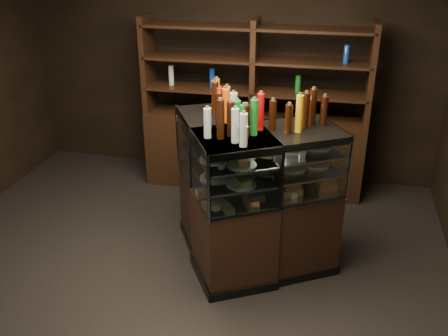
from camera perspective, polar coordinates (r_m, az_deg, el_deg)
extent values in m
plane|color=black|center=(4.54, -6.43, -13.12)|extent=(5.00, 5.00, 0.00)
cube|color=black|center=(6.11, 0.74, 12.86)|extent=(5.00, 0.02, 3.00)
cube|color=black|center=(4.50, 4.67, -7.25)|extent=(1.34, 1.14, 0.79)
cube|color=black|center=(4.70, 4.51, -10.89)|extent=(1.38, 1.17, 0.08)
cube|color=black|center=(4.09, 5.11, 3.70)|extent=(1.34, 1.14, 0.06)
cube|color=silver|center=(4.30, 4.85, -2.70)|extent=(1.27, 1.07, 0.02)
cube|color=silver|center=(4.22, 4.94, -0.48)|extent=(1.27, 1.07, 0.02)
cube|color=silver|center=(4.15, 5.03, 1.60)|extent=(1.27, 1.07, 0.02)
cube|color=white|center=(3.93, 6.73, -1.25)|extent=(1.03, 0.63, 0.56)
cylinder|color=silver|center=(4.21, 14.16, -0.03)|extent=(0.03, 0.03, 0.58)
cylinder|color=silver|center=(3.74, -1.75, -2.47)|extent=(0.03, 0.03, 0.58)
cube|color=black|center=(4.65, 0.10, -6.03)|extent=(1.11, 1.34, 0.79)
cube|color=black|center=(4.84, 0.10, -9.61)|extent=(1.15, 1.38, 0.08)
cube|color=black|center=(4.25, 0.11, 4.64)|extent=(1.11, 1.34, 0.06)
cube|color=silver|center=(4.45, 0.11, -1.58)|extent=(1.05, 1.28, 0.02)
cube|color=silver|center=(4.37, 0.11, 0.58)|extent=(1.05, 1.28, 0.02)
cube|color=silver|center=(4.31, 0.11, 2.60)|extent=(1.05, 1.28, 0.02)
cube|color=white|center=(4.27, -3.90, 1.11)|extent=(0.60, 1.05, 0.56)
cylinder|color=silver|center=(3.74, -1.75, -2.47)|extent=(0.03, 0.03, 0.58)
cylinder|color=silver|center=(4.82, -5.34, 3.92)|extent=(0.03, 0.03, 0.58)
cube|color=#D08E4B|center=(4.10, -1.50, -3.45)|extent=(0.20, 0.17, 0.06)
cube|color=#D08E4B|center=(4.20, 2.91, -2.77)|extent=(0.20, 0.17, 0.06)
cube|color=#D08E4B|center=(4.32, 7.09, -2.10)|extent=(0.20, 0.17, 0.06)
cube|color=#D08E4B|center=(4.47, 11.01, -1.46)|extent=(0.20, 0.17, 0.06)
cylinder|color=white|center=(4.07, -1.00, -1.12)|extent=(0.24, 0.24, 0.01)
cube|color=#D08E4B|center=(4.05, -1.00, -0.69)|extent=(0.19, 0.16, 0.05)
cylinder|color=white|center=(4.13, 2.03, -0.69)|extent=(0.24, 0.24, 0.01)
cube|color=#D08E4B|center=(4.12, 2.03, -0.25)|extent=(0.19, 0.16, 0.05)
cylinder|color=white|center=(4.21, 4.95, -0.26)|extent=(0.24, 0.24, 0.01)
cube|color=#D08E4B|center=(4.20, 4.97, 0.16)|extent=(0.19, 0.16, 0.05)
cylinder|color=white|center=(4.30, 7.76, 0.15)|extent=(0.24, 0.24, 0.01)
cube|color=#D08E4B|center=(4.28, 7.79, 0.57)|extent=(0.19, 0.16, 0.05)
cylinder|color=white|center=(4.40, 10.45, 0.54)|extent=(0.24, 0.24, 0.01)
cube|color=#D08E4B|center=(4.38, 10.49, 0.95)|extent=(0.19, 0.16, 0.05)
cylinder|color=white|center=(4.00, -1.02, 1.02)|extent=(0.24, 0.24, 0.02)
cube|color=#D08E4B|center=(3.98, -1.02, 1.47)|extent=(0.19, 0.16, 0.05)
cylinder|color=white|center=(4.06, 2.06, 1.43)|extent=(0.24, 0.24, 0.02)
cube|color=#D08E4B|center=(4.05, 2.07, 1.88)|extent=(0.19, 0.16, 0.05)
cylinder|color=white|center=(4.14, 5.04, 1.82)|extent=(0.24, 0.24, 0.02)
cube|color=#D08E4B|center=(4.13, 5.05, 2.26)|extent=(0.19, 0.16, 0.05)
cylinder|color=white|center=(4.23, 7.89, 2.19)|extent=(0.24, 0.24, 0.02)
cube|color=#D08E4B|center=(4.22, 7.92, 2.62)|extent=(0.19, 0.16, 0.05)
cylinder|color=white|center=(4.33, 10.62, 2.54)|extent=(0.24, 0.24, 0.02)
cube|color=#D08E4B|center=(4.32, 10.66, 2.97)|extent=(0.19, 0.16, 0.05)
cube|color=#D08E4B|center=(4.87, -1.89, 1.34)|extent=(0.17, 0.20, 0.06)
cube|color=#D08E4B|center=(4.57, -0.84, -0.29)|extent=(0.17, 0.20, 0.06)
cube|color=#D08E4B|center=(4.28, 0.35, -2.15)|extent=(0.17, 0.20, 0.06)
cube|color=#D08E4B|center=(4.00, 1.71, -4.27)|extent=(0.17, 0.20, 0.06)
cylinder|color=white|center=(4.77, -1.42, 2.97)|extent=(0.24, 0.24, 0.01)
cube|color=#D08E4B|center=(4.76, -1.43, 3.35)|extent=(0.16, 0.19, 0.05)
cylinder|color=white|center=(4.57, -0.69, 1.93)|extent=(0.24, 0.24, 0.01)
cube|color=#D08E4B|center=(4.55, -0.69, 2.33)|extent=(0.16, 0.19, 0.05)
cylinder|color=white|center=(4.37, 0.11, 0.79)|extent=(0.24, 0.24, 0.01)
cube|color=#D08E4B|center=(4.35, 0.11, 1.21)|extent=(0.16, 0.19, 0.05)
cylinder|color=white|center=(4.17, 0.98, -0.45)|extent=(0.24, 0.24, 0.01)
cube|color=#D08E4B|center=(4.15, 0.99, -0.02)|extent=(0.16, 0.19, 0.05)
cylinder|color=white|center=(3.97, 1.95, -1.82)|extent=(0.24, 0.24, 0.01)
cube|color=#D08E4B|center=(3.96, 1.95, -1.37)|extent=(0.16, 0.19, 0.05)
cylinder|color=white|center=(4.71, -1.45, 4.84)|extent=(0.24, 0.24, 0.02)
cube|color=#D08E4B|center=(4.70, -1.45, 5.24)|extent=(0.16, 0.19, 0.05)
cylinder|color=white|center=(4.50, -0.70, 3.88)|extent=(0.24, 0.24, 0.02)
cube|color=#D08E4B|center=(4.49, -0.70, 4.29)|extent=(0.16, 0.19, 0.05)
cylinder|color=white|center=(4.30, 0.11, 2.82)|extent=(0.24, 0.24, 0.02)
cube|color=#D08E4B|center=(4.29, 0.11, 3.24)|extent=(0.16, 0.19, 0.05)
cylinder|color=white|center=(4.10, 1.00, 1.65)|extent=(0.24, 0.24, 0.02)
cube|color=#D08E4B|center=(4.08, 1.00, 2.10)|extent=(0.16, 0.19, 0.05)
cylinder|color=white|center=(3.90, 1.98, 0.37)|extent=(0.24, 0.24, 0.02)
cube|color=#D08E4B|center=(3.88, 1.99, 0.83)|extent=(0.16, 0.19, 0.05)
cylinder|color=#B20C0A|center=(3.86, -1.74, 5.21)|extent=(0.06, 0.06, 0.28)
cylinder|color=silver|center=(3.82, -1.77, 7.33)|extent=(0.03, 0.03, 0.02)
cylinder|color=silver|center=(3.89, -0.44, 5.36)|extent=(0.06, 0.06, 0.28)
cylinder|color=silver|center=(3.84, -0.44, 7.46)|extent=(0.03, 0.03, 0.02)
cylinder|color=yellow|center=(3.92, 0.85, 5.50)|extent=(0.06, 0.06, 0.28)
cylinder|color=silver|center=(3.87, 0.86, 7.59)|extent=(0.03, 0.03, 0.02)
cylinder|color=#0F38B2|center=(3.95, 2.12, 5.63)|extent=(0.06, 0.06, 0.28)
cylinder|color=silver|center=(3.90, 2.15, 7.71)|extent=(0.03, 0.03, 0.02)
cylinder|color=black|center=(3.98, 3.37, 5.77)|extent=(0.06, 0.06, 0.28)
cylinder|color=silver|center=(3.93, 3.42, 7.83)|extent=(0.03, 0.03, 0.02)
cylinder|color=#D8590A|center=(4.01, 4.60, 5.89)|extent=(0.06, 0.06, 0.28)
cylinder|color=silver|center=(3.96, 4.67, 7.94)|extent=(0.03, 0.03, 0.02)
cylinder|color=#147223|center=(4.05, 5.81, 6.02)|extent=(0.06, 0.06, 0.28)
cylinder|color=silver|center=(4.00, 5.90, 8.05)|extent=(0.03, 0.03, 0.02)
cylinder|color=#B20C0A|center=(4.08, 6.99, 6.13)|extent=(0.06, 0.06, 0.28)
cylinder|color=silver|center=(4.04, 7.11, 8.15)|extent=(0.03, 0.03, 0.02)
cylinder|color=silver|center=(4.12, 8.16, 6.25)|extent=(0.06, 0.06, 0.28)
cylinder|color=silver|center=(4.08, 8.29, 8.24)|extent=(0.03, 0.03, 0.02)
cylinder|color=yellow|center=(4.16, 9.31, 6.35)|extent=(0.06, 0.06, 0.28)
cylinder|color=silver|center=(4.12, 9.45, 8.33)|extent=(0.03, 0.03, 0.02)
cylinder|color=#0F38B2|center=(4.20, 10.43, 6.46)|extent=(0.06, 0.06, 0.28)
cylinder|color=silver|center=(4.16, 10.59, 8.41)|extent=(0.03, 0.03, 0.02)
cylinder|color=black|center=(4.25, 11.54, 6.56)|extent=(0.06, 0.06, 0.28)
cylinder|color=silver|center=(4.20, 11.71, 8.49)|extent=(0.03, 0.03, 0.02)
cylinder|color=#B20C0A|center=(4.66, -1.64, 8.69)|extent=(0.06, 0.06, 0.28)
cylinder|color=silver|center=(4.61, -1.66, 10.48)|extent=(0.03, 0.03, 0.02)
cylinder|color=silver|center=(4.57, -1.35, 8.38)|extent=(0.06, 0.06, 0.28)
cylinder|color=silver|center=(4.53, -1.37, 10.20)|extent=(0.03, 0.03, 0.02)
cylinder|color=yellow|center=(4.48, -1.04, 8.06)|extent=(0.06, 0.06, 0.28)
cylinder|color=silver|center=(4.44, -1.06, 9.91)|extent=(0.03, 0.03, 0.02)
cylinder|color=#0F38B2|center=(4.40, -0.73, 7.72)|extent=(0.06, 0.06, 0.28)
cylinder|color=silver|center=(4.36, -0.74, 9.60)|extent=(0.03, 0.03, 0.02)
cylinder|color=black|center=(4.32, -0.40, 7.37)|extent=(0.06, 0.06, 0.28)
cylinder|color=silver|center=(4.27, -0.41, 9.29)|extent=(0.03, 0.03, 0.02)
cylinder|color=#D8590A|center=(4.23, -0.06, 7.01)|extent=(0.06, 0.06, 0.28)
cylinder|color=silver|center=(4.19, -0.06, 8.96)|extent=(0.03, 0.03, 0.02)
cylinder|color=#147223|center=(4.15, 0.29, 6.63)|extent=(0.06, 0.06, 0.28)
cylinder|color=silver|center=(4.10, 0.30, 8.62)|extent=(0.03, 0.03, 0.02)
cylinder|color=#B20C0A|center=(4.06, 0.66, 6.23)|extent=(0.06, 0.06, 0.28)
cylinder|color=silver|center=(4.02, 0.67, 8.26)|extent=(0.03, 0.03, 0.02)
cylinder|color=silver|center=(3.98, 1.04, 5.82)|extent=(0.06, 0.06, 0.28)
cylinder|color=silver|center=(3.93, 1.06, 7.89)|extent=(0.03, 0.03, 0.02)
cylinder|color=yellow|center=(3.90, 1.44, 5.39)|extent=(0.06, 0.06, 0.28)
cylinder|color=silver|center=(3.85, 1.46, 7.49)|extent=(0.03, 0.03, 0.02)
cylinder|color=#0F38B2|center=(3.82, 1.85, 4.95)|extent=(0.06, 0.06, 0.28)
cylinder|color=silver|center=(3.77, 1.88, 7.09)|extent=(0.03, 0.03, 0.02)
cylinder|color=black|center=(3.73, 2.28, 4.48)|extent=(0.06, 0.06, 0.28)
cylinder|color=silver|center=(3.68, 2.32, 6.66)|extent=(0.03, 0.03, 0.02)
cylinder|color=black|center=(5.29, 9.44, -5.95)|extent=(0.26, 0.26, 0.19)
cone|color=#1E5B1A|center=(5.12, 9.73, -2.46)|extent=(0.38, 0.38, 0.53)
cone|color=#1E5B1A|center=(5.04, 9.87, -0.69)|extent=(0.30, 0.30, 0.37)
cube|color=black|center=(5.94, 3.27, 1.81)|extent=(2.56, 0.48, 0.90)
cube|color=black|center=(5.93, -8.70, 11.70)|extent=(0.07, 0.38, 1.10)
cube|color=black|center=(5.62, 3.53, 11.21)|extent=(0.07, 0.38, 1.10)
cube|color=black|center=(5.59, 16.45, 10.14)|extent=(0.07, 0.38, 1.10)
cube|color=black|center=(5.69, 3.46, 8.76)|extent=(2.51, 0.43, 0.03)
cube|color=black|center=(5.60, 3.55, 12.20)|extent=(2.51, 0.43, 0.03)
cube|color=black|center=(5.53, 3.65, 15.73)|extent=(2.51, 0.43, 0.03)
cylinder|color=#B20C0A|center=(5.87, -6.05, 10.45)|extent=(0.06, 0.06, 0.22)
cylinder|color=silver|center=(5.74, -1.37, 10.26)|extent=(0.06, 0.06, 0.22)
cylinder|color=yellow|center=(5.66, 3.49, 9.98)|extent=(0.06, 0.06, 0.22)
cylinder|color=#0F38B2|center=(5.61, 8.46, 9.62)|extent=(0.06, 0.06, 0.22)
cylinder|color=black|center=(5.60, 13.46, 9.19)|extent=(0.06, 0.06, 0.22)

